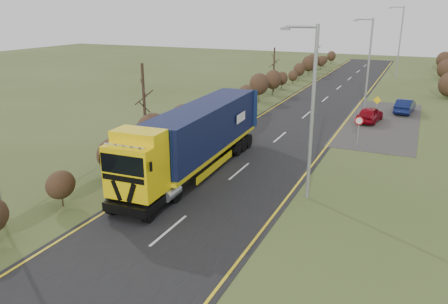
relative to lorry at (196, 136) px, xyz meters
name	(u,v)px	position (x,y,z in m)	size (l,w,h in m)	color
ground	(209,197)	(2.23, -2.78, -2.25)	(160.00, 160.00, 0.00)	#3C4A1F
road	(271,144)	(2.23, 7.22, -2.24)	(8.00, 120.00, 0.02)	black
layby	(381,122)	(8.73, 17.22, -2.24)	(6.00, 18.00, 0.02)	#33302D
lane_markings	(270,145)	(2.23, 6.91, -2.22)	(7.52, 116.00, 0.01)	gold
hedgerow	(183,121)	(-3.77, 5.11, -0.63)	(2.24, 102.04, 6.05)	black
lorry	(196,136)	(0.00, 0.00, 0.00)	(2.87, 14.30, 3.96)	black
car_red_hatchback	(370,114)	(7.76, 16.95, -1.59)	(1.56, 3.88, 1.32)	maroon
car_blue_sedan	(405,106)	(10.30, 21.81, -1.60)	(1.38, 3.95, 1.30)	#0B133F
streetlight_near	(311,107)	(6.73, -0.81, 2.45)	(1.83, 0.18, 8.56)	gray
streetlight_mid	(368,62)	(6.73, 20.71, 2.40)	(1.81, 0.18, 8.47)	gray
streetlight_far	(399,39)	(7.90, 43.85, 3.07)	(2.04, 0.19, 9.62)	gray
speed_sign	(359,126)	(7.83, 9.34, -0.78)	(0.59, 0.10, 2.13)	gray
warning_board	(377,104)	(8.03, 19.21, -1.13)	(0.70, 0.11, 1.85)	gray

